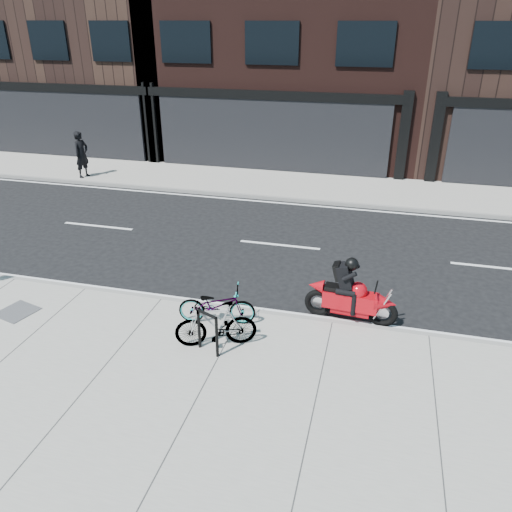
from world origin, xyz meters
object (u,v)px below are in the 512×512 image
(utility_grate, at_px, (17,312))
(pedestrian, at_px, (82,154))
(bicycle_rear, at_px, (216,324))
(bike_rack, at_px, (208,329))
(motorcycle, at_px, (355,296))
(bicycle_front, at_px, (217,305))

(utility_grate, bearing_deg, pedestrian, 113.86)
(pedestrian, bearing_deg, bicycle_rear, -125.62)
(utility_grate, bearing_deg, bike_rack, -4.00)
(utility_grate, bearing_deg, bicycle_rear, -0.85)
(bike_rack, relative_size, pedestrian, 0.48)
(pedestrian, bearing_deg, bike_rack, -126.59)
(motorcycle, height_order, pedestrian, pedestrian)
(bicycle_rear, bearing_deg, utility_grate, -110.88)
(bicycle_front, distance_m, utility_grate, 4.56)
(motorcycle, bearing_deg, bike_rack, -138.04)
(motorcycle, relative_size, pedestrian, 1.10)
(bicycle_front, relative_size, bicycle_rear, 1.01)
(bike_rack, distance_m, bicycle_rear, 0.27)
(bicycle_rear, xyz_separation_m, pedestrian, (-9.07, 9.89, 0.44))
(bicycle_rear, relative_size, utility_grate, 2.17)
(bicycle_front, distance_m, motorcycle, 3.00)
(bike_rack, height_order, bicycle_front, bike_rack)
(motorcycle, relative_size, utility_grate, 2.74)
(bicycle_rear, height_order, motorcycle, motorcycle)
(bicycle_rear, height_order, pedestrian, pedestrian)
(bike_rack, bearing_deg, bicycle_front, 98.96)
(bicycle_front, relative_size, motorcycle, 0.80)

